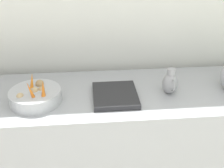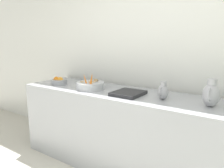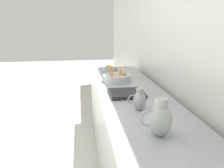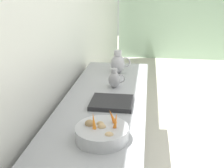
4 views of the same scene
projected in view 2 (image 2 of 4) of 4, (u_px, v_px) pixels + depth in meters
tile_wall_left at (182, 43)px, 2.51m from camera, size 0.10×8.79×3.00m
prep_counter at (123, 130)px, 2.61m from camera, size 0.71×2.67×0.94m
vegetable_colander at (90, 85)px, 2.68m from camera, size 0.34×0.34×0.20m
orange_bowl at (59, 81)px, 2.97m from camera, size 0.21×0.21×0.10m
metal_pitcher_tall at (211, 94)px, 1.95m from camera, size 0.21×0.15×0.25m
metal_pitcher_short at (163, 91)px, 2.19m from camera, size 0.16×0.11×0.19m
counter_sink_basin at (128, 93)px, 2.40m from camera, size 0.34×0.30×0.04m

